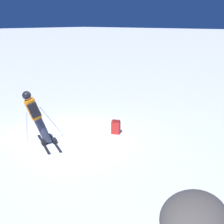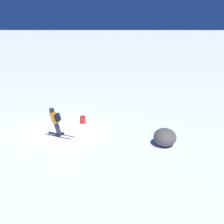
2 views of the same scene
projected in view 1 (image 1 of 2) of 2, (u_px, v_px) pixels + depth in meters
The scene contains 4 objects.
ground_plane at pixel (69, 136), 11.01m from camera, with size 300.00×300.00×0.00m, color white.
skier at pixel (36, 115), 9.91m from camera, with size 1.58×1.82×1.88m.
spare_backpack at pixel (116, 127), 11.20m from camera, with size 0.33×0.37×0.50m.
exposed_boulder_0 at pixel (194, 218), 5.68m from camera, with size 1.40×1.19×0.91m, color #4C4742.
Camera 1 is at (6.90, 7.83, 3.91)m, focal length 50.00 mm.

